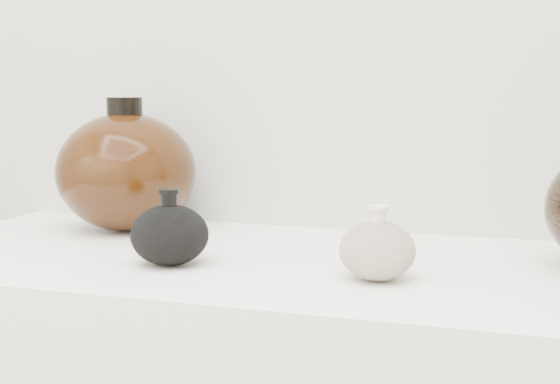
% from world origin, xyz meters
% --- Properties ---
extents(black_gourd_vase, '(0.12, 0.12, 0.10)m').
position_xyz_m(black_gourd_vase, '(-0.15, 0.87, 0.94)').
color(black_gourd_vase, black).
rests_on(black_gourd_vase, display_counter).
extents(cream_gourd_vase, '(0.12, 0.12, 0.09)m').
position_xyz_m(cream_gourd_vase, '(0.13, 0.87, 0.94)').
color(cream_gourd_vase, '#BEAA92').
rests_on(cream_gourd_vase, display_counter).
extents(left_round_pot, '(0.25, 0.25, 0.22)m').
position_xyz_m(left_round_pot, '(-0.34, 1.08, 1.00)').
color(left_round_pot, black).
rests_on(left_round_pot, display_counter).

